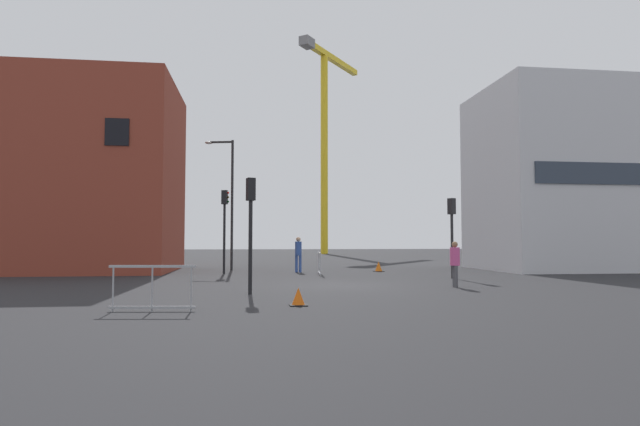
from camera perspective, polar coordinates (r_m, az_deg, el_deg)
ground at (r=19.36m, az=2.23°, el=-7.95°), size 160.00×160.00×0.00m
brick_building at (r=30.90m, az=-25.43°, el=3.63°), size 10.63×8.05×10.17m
office_block at (r=32.90m, az=25.32°, el=3.36°), size 9.37×7.46×10.32m
construction_crane at (r=65.88m, az=0.54°, el=9.82°), size 9.19×11.72×25.80m
streetlamp_tall at (r=29.41m, az=-10.01°, el=2.11°), size 1.63×0.50×7.30m
traffic_light_island at (r=23.33m, az=14.31°, el=-1.17°), size 0.34×0.39×3.50m
traffic_light_far at (r=16.17m, az=-7.66°, el=-0.25°), size 0.31×0.39×3.59m
traffic_light_near at (r=26.30m, az=-10.47°, el=-0.52°), size 0.39×0.30×4.17m
pedestrian_walking at (r=18.98m, az=14.65°, el=-5.12°), size 0.34×0.34×1.62m
pedestrian_waiting at (r=27.04m, az=-2.40°, el=-4.27°), size 0.34×0.34×1.84m
safety_barrier_mid_span at (r=25.08m, az=-0.07°, el=-5.54°), size 0.24×2.31×1.08m
safety_barrier_front at (r=12.77m, az=-18.00°, el=-7.80°), size 2.01×0.31×1.08m
traffic_cone_on_verge at (r=13.32m, az=-2.40°, el=-9.28°), size 0.45×0.45×0.46m
traffic_cone_orange at (r=27.86m, az=6.47°, el=-5.93°), size 0.53×0.53×0.53m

